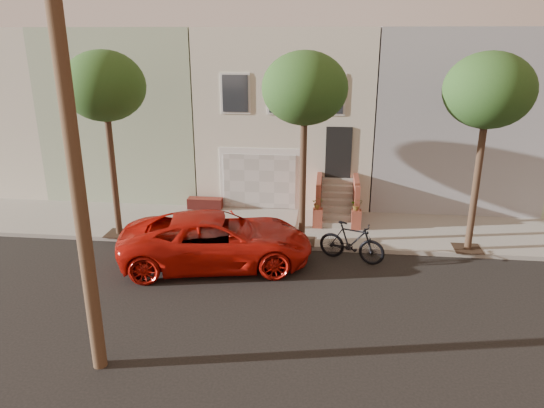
# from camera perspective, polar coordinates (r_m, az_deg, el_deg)

# --- Properties ---
(ground) EXTENTS (90.00, 90.00, 0.00)m
(ground) POSITION_cam_1_polar(r_m,az_deg,el_deg) (13.95, -1.76, -10.86)
(ground) COLOR black
(ground) RESTS_ON ground
(sidewalk) EXTENTS (40.00, 3.70, 0.15)m
(sidewalk) POSITION_cam_1_polar(r_m,az_deg,el_deg) (18.73, 0.56, -2.62)
(sidewalk) COLOR gray
(sidewalk) RESTS_ON ground
(house_row) EXTENTS (33.10, 11.70, 7.00)m
(house_row) POSITION_cam_1_polar(r_m,az_deg,el_deg) (23.49, 2.09, 10.75)
(house_row) COLOR #BBB5A0
(house_row) RESTS_ON sidewalk
(tree_left) EXTENTS (2.70, 2.57, 6.30)m
(tree_left) POSITION_cam_1_polar(r_m,az_deg,el_deg) (17.57, -18.50, 12.45)
(tree_left) COLOR #2D2116
(tree_left) RESTS_ON sidewalk
(tree_mid) EXTENTS (2.70, 2.57, 6.30)m
(tree_mid) POSITION_cam_1_polar(r_m,az_deg,el_deg) (16.01, 3.72, 12.83)
(tree_mid) COLOR #2D2116
(tree_mid) RESTS_ON sidewalk
(tree_right) EXTENTS (2.70, 2.57, 6.30)m
(tree_right) POSITION_cam_1_polar(r_m,az_deg,el_deg) (16.67, 23.37, 11.61)
(tree_right) COLOR #2D2116
(tree_right) RESTS_ON sidewalk
(pickup_truck) EXTENTS (6.33, 3.82, 1.64)m
(pickup_truck) POSITION_cam_1_polar(r_m,az_deg,el_deg) (15.75, -6.26, -4.05)
(pickup_truck) COLOR #B6140B
(pickup_truck) RESTS_ON ground
(motorcycle) EXTENTS (2.22, 1.30, 1.29)m
(motorcycle) POSITION_cam_1_polar(r_m,az_deg,el_deg) (16.15, 9.03, -4.28)
(motorcycle) COLOR black
(motorcycle) RESTS_ON ground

